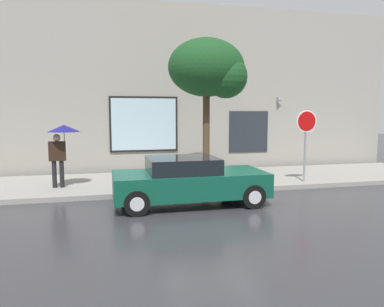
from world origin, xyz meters
name	(u,v)px	position (x,y,z in m)	size (l,w,h in m)	color
ground_plane	(211,202)	(0.00, 0.00, 0.00)	(60.00, 60.00, 0.00)	#333338
sidewalk	(187,181)	(0.00, 3.00, 0.07)	(20.00, 4.00, 0.15)	gray
building_facade	(174,90)	(0.00, 5.50, 3.48)	(20.00, 0.67, 7.00)	#9E998E
parked_car	(188,181)	(-0.66, -0.07, 0.66)	(4.17, 1.93, 1.32)	#0F4C38
fire_hydrant	(156,174)	(-1.30, 1.81, 0.55)	(0.30, 0.44, 0.82)	white
pedestrian_with_umbrella	(62,138)	(-4.21, 2.42, 1.74)	(1.01, 1.01, 2.00)	black
street_tree	(210,70)	(0.59, 2.09, 3.93)	(2.57, 2.18, 4.84)	#4C3823
stop_sign	(306,131)	(3.83, 1.48, 1.90)	(0.76, 0.10, 2.47)	gray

